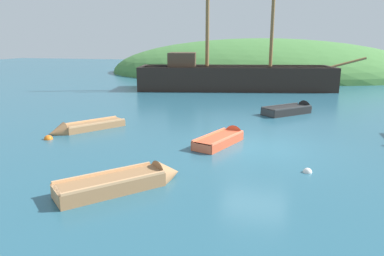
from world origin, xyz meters
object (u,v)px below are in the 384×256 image
sailing_ship (233,81)px  rowboat_far (224,140)px  rowboat_near_dock (128,183)px  rowboat_portside (84,128)px  rowboat_outer_right (293,111)px  buoy_orange (48,139)px  buoy_white (307,172)px

sailing_ship → rowboat_far: bearing=-95.1°
rowboat_near_dock → rowboat_far: bearing=22.6°
rowboat_portside → rowboat_near_dock: (4.75, -5.57, 0.04)m
rowboat_outer_right → buoy_orange: size_ratio=8.92×
rowboat_portside → rowboat_outer_right: size_ratio=1.04×
buoy_orange → sailing_ship: bearing=74.0°
sailing_ship → rowboat_portside: 16.69m
sailing_ship → buoy_orange: bearing=-118.3°
rowboat_portside → rowboat_near_dock: size_ratio=1.01×
sailing_ship → buoy_orange: size_ratio=51.36×
sailing_ship → rowboat_portside: size_ratio=5.51×
sailing_ship → buoy_orange: sailing_ship is taller
buoy_white → buoy_orange: (-10.29, 1.29, 0.00)m
rowboat_near_dock → rowboat_outer_right: bearing=21.3°
buoy_white → rowboat_portside: bearing=162.6°
rowboat_portside → rowboat_near_dock: rowboat_near_dock is taller
rowboat_near_dock → buoy_orange: rowboat_near_dock is taller
buoy_orange → rowboat_portside: bearing=71.0°
sailing_ship → rowboat_outer_right: size_ratio=5.76×
rowboat_portside → rowboat_near_dock: bearing=75.0°
rowboat_portside → rowboat_outer_right: 11.44m
rowboat_near_dock → buoy_orange: size_ratio=9.20×
rowboat_far → buoy_orange: rowboat_far is taller
rowboat_outer_right → rowboat_far: bearing=-156.8°
sailing_ship → buoy_orange: 18.54m
rowboat_far → rowboat_outer_right: bearing=-2.0°
rowboat_far → buoy_orange: 7.32m
sailing_ship → buoy_orange: (-5.11, -17.81, -0.73)m
rowboat_portside → rowboat_far: (6.58, -0.31, 0.02)m
rowboat_near_dock → buoy_white: size_ratio=11.71×
rowboat_far → sailing_ship: bearing=26.7°
rowboat_portside → rowboat_near_dock: 7.32m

